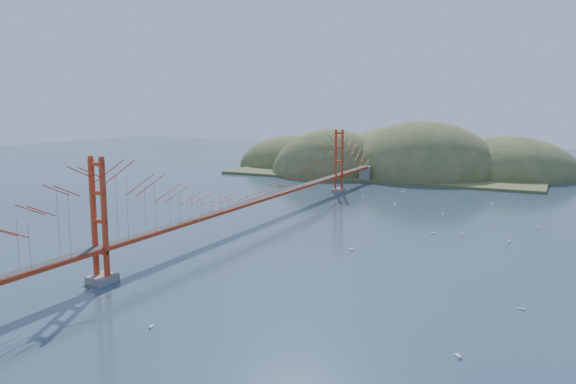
% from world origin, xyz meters
% --- Properties ---
extents(ground, '(320.00, 320.00, 0.00)m').
position_xyz_m(ground, '(0.00, 0.00, 0.00)').
color(ground, '#2A4054').
rests_on(ground, ground).
extents(bridge, '(2.20, 94.40, 12.00)m').
position_xyz_m(bridge, '(0.00, 0.18, 7.01)').
color(bridge, gray).
rests_on(bridge, ground).
extents(far_headlands, '(84.00, 58.00, 25.00)m').
position_xyz_m(far_headlands, '(2.21, 68.52, 0.00)').
color(far_headlands, olive).
rests_on(far_headlands, ground).
extents(sailboat_5, '(0.47, 0.58, 0.68)m').
position_xyz_m(sailboat_5, '(32.26, 3.20, 0.15)').
color(sailboat_5, white).
rests_on(sailboat_5, ground).
extents(sailboat_10, '(0.49, 0.52, 0.58)m').
position_xyz_m(sailboat_10, '(10.96, -36.29, 0.14)').
color(sailboat_10, white).
rests_on(sailboat_10, ground).
extents(sailboat_3, '(0.51, 0.51, 0.57)m').
position_xyz_m(sailboat_3, '(6.00, 26.49, 0.14)').
color(sailboat_3, white).
rests_on(sailboat_3, ground).
extents(sailboat_15, '(0.56, 0.56, 0.62)m').
position_xyz_m(sailboat_15, '(27.40, 29.13, 0.14)').
color(sailboat_15, white).
rests_on(sailboat_15, ground).
extents(sailboat_16, '(0.65, 0.65, 0.68)m').
position_xyz_m(sailboat_16, '(13.12, 21.87, 0.15)').
color(sailboat_16, white).
rests_on(sailboat_16, ground).
extents(sailboat_1, '(0.65, 0.65, 0.70)m').
position_xyz_m(sailboat_1, '(23.04, 3.59, 0.15)').
color(sailboat_1, white).
rests_on(sailboat_1, ground).
extents(sailboat_4, '(0.54, 0.54, 0.57)m').
position_xyz_m(sailboat_4, '(34.97, 13.03, 0.14)').
color(sailboat_4, white).
rests_on(sailboat_4, ground).
extents(sailboat_14, '(0.54, 0.55, 0.62)m').
position_xyz_m(sailboat_14, '(26.59, 4.67, 0.14)').
color(sailboat_14, white).
rests_on(sailboat_14, ground).
extents(sailboat_2, '(0.51, 0.47, 0.57)m').
position_xyz_m(sailboat_2, '(35.25, -20.23, 0.14)').
color(sailboat_2, white).
rests_on(sailboat_2, ground).
extents(sailboat_6, '(0.65, 0.65, 0.70)m').
position_xyz_m(sailboat_6, '(16.65, -8.81, 0.15)').
color(sailboat_6, white).
rests_on(sailboat_6, ground).
extents(sailboat_12, '(0.59, 0.55, 0.66)m').
position_xyz_m(sailboat_12, '(10.81, 35.41, 0.15)').
color(sailboat_12, white).
rests_on(sailboat_12, ground).
extents(sailboat_extra_0, '(0.51, 0.51, 0.56)m').
position_xyz_m(sailboat_extra_0, '(21.82, 16.90, 0.13)').
color(sailboat_extra_0, white).
rests_on(sailboat_extra_0, ground).
extents(sailboat_extra_1, '(0.65, 0.65, 0.68)m').
position_xyz_m(sailboat_extra_1, '(32.18, -31.29, 0.15)').
color(sailboat_extra_1, white).
rests_on(sailboat_extra_1, ground).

